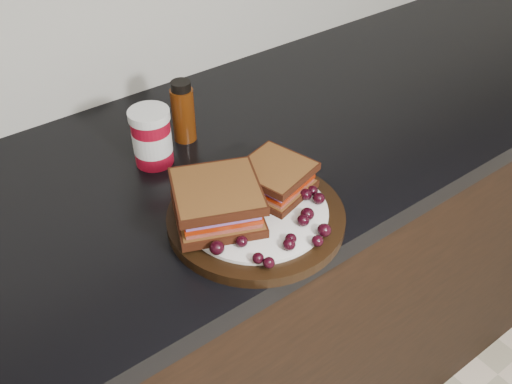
% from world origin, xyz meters
% --- Properties ---
extents(countertop, '(3.98, 0.60, 0.04)m').
position_xyz_m(countertop, '(0.00, 1.70, 0.88)').
color(countertop, black).
rests_on(countertop, base_cabinets).
extents(plate, '(0.28, 0.28, 0.02)m').
position_xyz_m(plate, '(0.23, 1.52, 0.91)').
color(plate, black).
rests_on(plate, countertop).
extents(sandwich_left, '(0.17, 0.17, 0.06)m').
position_xyz_m(sandwich_left, '(0.18, 1.54, 0.95)').
color(sandwich_left, brown).
rests_on(sandwich_left, plate).
extents(sandwich_right, '(0.13, 0.13, 0.05)m').
position_xyz_m(sandwich_right, '(0.29, 1.54, 0.95)').
color(sandwich_right, brown).
rests_on(sandwich_right, plate).
extents(grape_0, '(0.02, 0.02, 0.02)m').
position_xyz_m(grape_0, '(0.13, 1.48, 0.93)').
color(grape_0, black).
rests_on(grape_0, plate).
extents(grape_1, '(0.02, 0.02, 0.02)m').
position_xyz_m(grape_1, '(0.17, 1.47, 0.93)').
color(grape_1, black).
rests_on(grape_1, plate).
extents(grape_2, '(0.02, 0.02, 0.02)m').
position_xyz_m(grape_2, '(0.17, 1.43, 0.93)').
color(grape_2, black).
rests_on(grape_2, plate).
extents(grape_3, '(0.02, 0.02, 0.02)m').
position_xyz_m(grape_3, '(0.18, 1.41, 0.93)').
color(grape_3, black).
rests_on(grape_3, plate).
extents(grape_4, '(0.02, 0.02, 0.02)m').
position_xyz_m(grape_4, '(0.22, 1.43, 0.93)').
color(grape_4, black).
rests_on(grape_4, plate).
extents(grape_5, '(0.02, 0.02, 0.02)m').
position_xyz_m(grape_5, '(0.23, 1.43, 0.93)').
color(grape_5, black).
rests_on(grape_5, plate).
extents(grape_6, '(0.02, 0.02, 0.02)m').
position_xyz_m(grape_6, '(0.26, 1.41, 0.93)').
color(grape_6, black).
rests_on(grape_6, plate).
extents(grape_7, '(0.02, 0.02, 0.02)m').
position_xyz_m(grape_7, '(0.28, 1.42, 0.93)').
color(grape_7, black).
rests_on(grape_7, plate).
extents(grape_8, '(0.02, 0.02, 0.02)m').
position_xyz_m(grape_8, '(0.27, 1.45, 0.93)').
color(grape_8, black).
rests_on(grape_8, plate).
extents(grape_9, '(0.02, 0.02, 0.02)m').
position_xyz_m(grape_9, '(0.28, 1.46, 0.93)').
color(grape_9, black).
rests_on(grape_9, plate).
extents(grape_10, '(0.02, 0.02, 0.02)m').
position_xyz_m(grape_10, '(0.32, 1.48, 0.93)').
color(grape_10, black).
rests_on(grape_10, plate).
extents(grape_11, '(0.02, 0.02, 0.02)m').
position_xyz_m(grape_11, '(0.31, 1.50, 0.93)').
color(grape_11, black).
rests_on(grape_11, plate).
extents(grape_12, '(0.02, 0.02, 0.02)m').
position_xyz_m(grape_12, '(0.33, 1.50, 0.93)').
color(grape_12, black).
rests_on(grape_12, plate).
extents(grape_13, '(0.02, 0.02, 0.02)m').
position_xyz_m(grape_13, '(0.32, 1.54, 0.93)').
color(grape_13, black).
rests_on(grape_13, plate).
extents(grape_14, '(0.02, 0.02, 0.02)m').
position_xyz_m(grape_14, '(0.30, 1.56, 0.93)').
color(grape_14, black).
rests_on(grape_14, plate).
extents(grape_15, '(0.02, 0.02, 0.02)m').
position_xyz_m(grape_15, '(0.27, 1.55, 0.93)').
color(grape_15, black).
rests_on(grape_15, plate).
extents(grape_16, '(0.02, 0.02, 0.02)m').
position_xyz_m(grape_16, '(0.18, 1.57, 0.93)').
color(grape_16, black).
rests_on(grape_16, plate).
extents(grape_17, '(0.02, 0.02, 0.02)m').
position_xyz_m(grape_17, '(0.18, 1.55, 0.93)').
color(grape_17, black).
rests_on(grape_17, plate).
extents(grape_18, '(0.02, 0.02, 0.02)m').
position_xyz_m(grape_18, '(0.14, 1.55, 0.93)').
color(grape_18, black).
rests_on(grape_18, plate).
extents(grape_19, '(0.02, 0.02, 0.02)m').
position_xyz_m(grape_19, '(0.16, 1.54, 0.93)').
color(grape_19, black).
rests_on(grape_19, plate).
extents(grape_20, '(0.02, 0.02, 0.02)m').
position_xyz_m(grape_20, '(0.17, 1.50, 0.93)').
color(grape_20, black).
rests_on(grape_20, plate).
extents(grape_21, '(0.02, 0.02, 0.02)m').
position_xyz_m(grape_21, '(0.20, 1.55, 0.93)').
color(grape_21, black).
rests_on(grape_21, plate).
extents(grape_22, '(0.02, 0.02, 0.01)m').
position_xyz_m(grape_22, '(0.18, 1.54, 0.93)').
color(grape_22, black).
rests_on(grape_22, plate).
extents(grape_23, '(0.02, 0.02, 0.02)m').
position_xyz_m(grape_23, '(0.13, 1.53, 0.93)').
color(grape_23, black).
rests_on(grape_23, plate).
extents(condiment_jar, '(0.07, 0.07, 0.11)m').
position_xyz_m(condiment_jar, '(0.18, 1.76, 0.95)').
color(condiment_jar, maroon).
rests_on(condiment_jar, countertop).
extents(oil_bottle, '(0.05, 0.05, 0.12)m').
position_xyz_m(oil_bottle, '(0.27, 1.79, 0.96)').
color(oil_bottle, '#471E07').
rests_on(oil_bottle, countertop).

